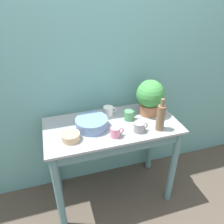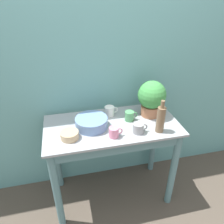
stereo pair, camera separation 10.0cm
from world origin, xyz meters
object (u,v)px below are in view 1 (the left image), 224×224
bowl_small_tan (71,137)px  mug_pink (116,132)px  bowl_wash_large (92,123)px  bottle_tall (161,117)px  potted_plant (150,96)px  mug_grey (139,127)px  mug_white (108,111)px  mug_green (129,115)px

bowl_small_tan → mug_pink: bearing=-9.6°
bowl_wash_large → bottle_tall: (0.51, -0.18, 0.07)m
potted_plant → mug_grey: 0.33m
mug_grey → mug_pink: 0.20m
bowl_wash_large → mug_white: size_ratio=2.22×
mug_white → bottle_tall: bearing=-44.9°
mug_pink → mug_green: bearing=47.0°
bottle_tall → mug_green: bearing=131.5°
mug_grey → bottle_tall: bearing=-6.8°
mug_grey → bowl_small_tan: (-0.53, 0.05, -0.01)m
bowl_wash_large → mug_green: size_ratio=2.37×
mug_green → mug_grey: 0.19m
bowl_wash_large → mug_grey: bowl_wash_large is taller
bowl_wash_large → bottle_tall: bottle_tall is taller
bowl_small_tan → mug_green: bearing=15.2°
mug_grey → bowl_small_tan: 0.53m
bottle_tall → mug_white: bearing=135.1°
potted_plant → mug_green: bearing=-167.2°
potted_plant → bowl_wash_large: bearing=-172.1°
mug_white → mug_grey: bearing=-62.3°
mug_grey → bowl_wash_large: bearing=155.3°
mug_white → mug_grey: size_ratio=1.00×
mug_grey → mug_white: bearing=117.7°
mug_green → mug_white: size_ratio=0.94×
mug_pink → bowl_wash_large: bearing=131.3°
bottle_tall → mug_grey: bottle_tall is taller
bowl_small_tan → mug_white: bearing=35.5°
bowl_wash_large → bowl_small_tan: bearing=-148.6°
mug_green → potted_plant: bearing=12.8°
mug_green → mug_pink: mug_green is taller
bottle_tall → bowl_small_tan: (-0.69, 0.07, -0.08)m
mug_white → mug_grey: 0.35m
potted_plant → mug_white: 0.38m
mug_white → bowl_small_tan: size_ratio=0.85×
bottle_tall → mug_white: (-0.33, 0.33, -0.07)m
potted_plant → mug_grey: bearing=-129.2°
potted_plant → bowl_wash_large: potted_plant is taller
bottle_tall → bowl_small_tan: size_ratio=1.95×
mug_white → mug_grey: (0.16, -0.31, -0.00)m
mug_green → mug_grey: mug_green is taller
potted_plant → mug_pink: size_ratio=2.94×
mug_white → mug_pink: mug_white is taller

